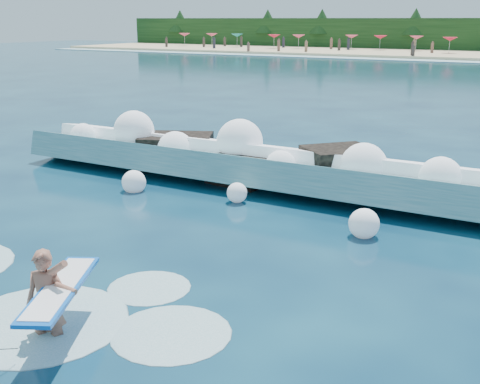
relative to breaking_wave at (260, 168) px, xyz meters
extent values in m
plane|color=#072239|center=(0.46, -6.64, -0.50)|extent=(200.00, 200.00, 0.00)
cube|color=teal|center=(0.00, -0.16, -0.09)|extent=(16.74, 2.55, 1.40)
cube|color=white|center=(0.00, 0.64, 0.33)|extent=(16.74, 1.18, 0.65)
cube|color=black|center=(-3.60, 0.66, -0.06)|extent=(2.88, 2.60, 1.28)
cube|color=black|center=(-0.60, -0.14, -0.16)|extent=(1.92, 1.58, 0.98)
cube|color=black|center=(2.10, 1.06, -0.02)|extent=(2.48, 2.51, 1.37)
imported|color=#995C47|center=(1.42, -9.77, 0.08)|extent=(0.76, 0.64, 1.77)
cube|color=blue|center=(1.70, -9.72, 0.38)|extent=(1.60, 2.40, 0.06)
cube|color=white|center=(1.70, -9.72, 0.40)|extent=(1.42, 2.18, 0.06)
sphere|color=white|center=(-6.85, -0.38, 0.40)|extent=(0.91, 0.91, 0.91)
sphere|color=white|center=(-4.90, 0.05, 0.70)|extent=(1.38, 1.38, 1.38)
sphere|color=white|center=(-3.20, 0.06, 0.21)|extent=(1.23, 1.23, 1.23)
sphere|color=white|center=(-1.10, 0.65, 0.58)|extent=(1.49, 1.49, 1.49)
sphere|color=white|center=(0.81, -0.27, 0.24)|extent=(0.90, 0.90, 0.90)
sphere|color=white|center=(3.11, 0.32, 0.37)|extent=(1.34, 1.34, 1.34)
sphere|color=white|center=(5.26, 0.15, 0.36)|extent=(1.12, 1.12, 1.12)
sphere|color=white|center=(-2.88, -2.48, -0.24)|extent=(0.71, 0.71, 0.71)
sphere|color=white|center=(0.33, -1.97, -0.23)|extent=(0.56, 0.56, 0.56)
sphere|color=white|center=(4.23, -2.85, -0.19)|extent=(0.72, 0.72, 0.72)
ellipsoid|color=silver|center=(0.92, -9.50, -0.50)|extent=(2.93, 2.93, 0.15)
ellipsoid|color=silver|center=(3.02, -8.71, -0.50)|extent=(1.98, 1.98, 0.10)
ellipsoid|color=silver|center=(1.64, -7.53, -0.50)|extent=(1.58, 1.58, 0.08)
cone|color=#D73F5E|center=(-53.44, 72.45, 1.75)|extent=(2.00, 2.00, 0.50)
cone|color=#D73F5E|center=(-48.62, 73.67, 1.75)|extent=(2.00, 2.00, 0.50)
cone|color=#137B7B|center=(-43.20, 72.91, 1.75)|extent=(2.00, 2.00, 0.50)
cone|color=red|center=(-35.85, 71.90, 1.75)|extent=(2.00, 2.00, 0.50)
cone|color=#D73F5E|center=(-31.98, 72.73, 1.75)|extent=(2.00, 2.00, 0.50)
cone|color=#D73F5E|center=(-24.27, 75.31, 1.75)|extent=(2.00, 2.00, 0.50)
cone|color=red|center=(-19.71, 75.12, 1.75)|extent=(2.00, 2.00, 0.50)
cone|color=#D73F5E|center=(-14.34, 75.16, 1.75)|extent=(2.00, 2.00, 0.50)
cone|color=red|center=(-8.81, 71.03, 1.75)|extent=(2.00, 2.00, 0.50)
cube|color=#3F332D|center=(-12.73, 75.11, 0.59)|extent=(0.35, 0.22, 1.40)
cube|color=#8C664C|center=(-28.31, 64.86, 0.63)|extent=(0.35, 0.22, 1.47)
cube|color=brown|center=(-34.86, 61.79, 0.38)|extent=(0.35, 0.22, 1.61)
cube|color=#8C664C|center=(-31.68, 69.63, 0.65)|extent=(0.35, 0.22, 1.50)
cube|color=#262633|center=(-12.82, 73.27, 0.62)|extent=(0.35, 0.22, 1.45)
cube|color=#3F332D|center=(-25.58, 70.43, 0.70)|extent=(0.35, 0.22, 1.61)
cube|color=#8C664C|center=(-10.91, 70.35, 0.70)|extent=(0.35, 0.22, 1.61)
cube|color=#262633|center=(-53.73, 73.36, 0.68)|extent=(0.35, 0.22, 1.57)
cube|color=brown|center=(-33.17, 69.59, 0.68)|extent=(0.35, 0.22, 1.57)
cube|color=#262633|center=(-23.74, 72.63, 0.61)|extent=(0.35, 0.22, 1.43)
cube|color=#8C664C|center=(-12.30, 63.79, 0.70)|extent=(0.35, 0.22, 1.61)
cube|color=#3F332D|center=(-36.58, 66.79, 0.59)|extent=(0.35, 0.22, 1.39)
cube|color=#262633|center=(-44.37, 72.06, 0.70)|extent=(0.35, 0.22, 1.61)
camera|label=1|loc=(8.29, -15.65, 4.36)|focal=45.00mm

